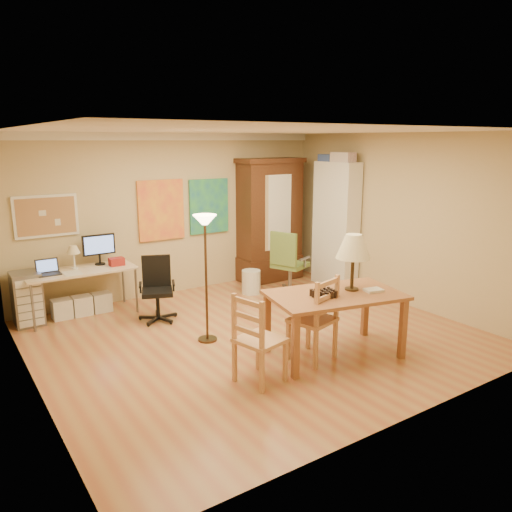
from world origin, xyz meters
TOP-DOWN VIEW (x-y plane):
  - floor at (0.00, 0.00)m, footprint 5.50×5.50m
  - crown_molding at (0.00, 2.46)m, footprint 5.50×0.08m
  - corkboard at (-2.05, 2.47)m, footprint 0.90×0.04m
  - art_panel_left at (-0.25, 2.47)m, footprint 0.80×0.04m
  - art_panel_right at (0.65, 2.47)m, footprint 0.75×0.04m
  - dining_table at (0.56, -1.02)m, footprint 1.74×1.25m
  - ladder_chair_back at (0.18, -0.98)m, footprint 0.59×0.57m
  - ladder_chair_left at (-0.71, -1.09)m, footprint 0.54×0.56m
  - torchiere_lamp at (-0.61, 0.24)m, footprint 0.30×0.30m
  - computer_desk at (-1.69, 2.16)m, footprint 1.57×0.69m
  - office_chair_black at (-0.84, 1.33)m, footprint 0.58×0.58m
  - office_chair_green at (1.51, 1.26)m, footprint 0.68×0.68m
  - drawer_cart at (-2.46, 2.19)m, footprint 0.38×0.46m
  - armoire at (1.79, 2.24)m, footprint 1.23×0.59m
  - bookshelf at (2.55, 1.26)m, footprint 0.33×0.89m
  - wastebin at (1.01, 1.67)m, footprint 0.33×0.33m

SIDE VIEW (x-z plane):
  - floor at x=0.00m, z-range 0.00..0.00m
  - wastebin at x=1.01m, z-range 0.00..0.41m
  - office_chair_black at x=-0.84m, z-range -0.22..0.72m
  - office_chair_green at x=1.51m, z-range -0.26..0.85m
  - drawer_cart at x=-2.46m, z-range 0.00..0.77m
  - computer_desk at x=-1.69m, z-range -0.16..1.03m
  - ladder_chair_left at x=-0.71m, z-range -0.03..0.97m
  - ladder_chair_back at x=0.18m, z-range -0.03..1.01m
  - dining_table at x=0.56m, z-range 0.20..1.68m
  - armoire at x=1.79m, z-range -0.15..2.12m
  - bookshelf at x=2.55m, z-range -0.01..2.21m
  - torchiere_lamp at x=-0.61m, z-range 0.51..2.18m
  - art_panel_left at x=-0.25m, z-range 0.95..1.95m
  - art_panel_right at x=0.65m, z-range 0.98..1.92m
  - corkboard at x=-2.05m, z-range 1.19..1.81m
  - crown_molding at x=0.00m, z-range 2.58..2.70m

